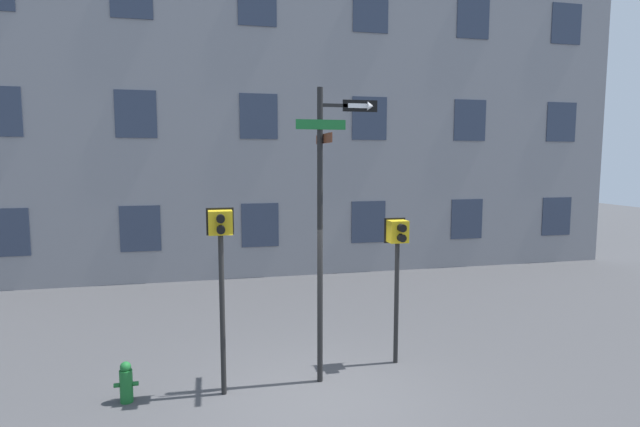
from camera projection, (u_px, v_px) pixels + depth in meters
ground_plane at (318, 400)px, 7.47m from camera, size 60.00×60.00×0.00m
building_facade at (257, 62)px, 14.80m from camera, size 24.00×0.63×12.93m
street_sign_pole at (325, 212)px, 7.83m from camera, size 1.31×1.00×4.69m
pedestrian_signal_left at (221, 250)px, 7.43m from camera, size 0.41×0.40×2.87m
pedestrian_signal_right at (397, 250)px, 8.64m from camera, size 0.39×0.40×2.58m
fire_hydrant at (126, 382)px, 7.40m from camera, size 0.35×0.19×0.62m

